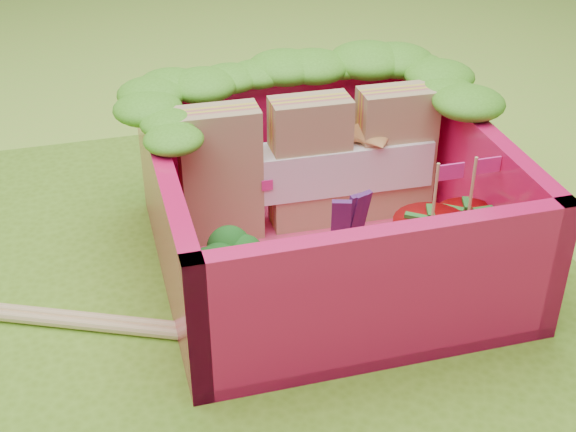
{
  "coord_description": "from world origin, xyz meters",
  "views": [
    {
      "loc": [
        -0.53,
        -2.59,
        1.91
      ],
      "look_at": [
        0.16,
        -0.08,
        0.28
      ],
      "focal_mm": 50.0,
      "sensor_mm": 36.0,
      "label": 1
    }
  ],
  "objects_px": {
    "broccoli": "(226,269)",
    "strawberry_right": "(465,240)",
    "sandwich_stack": "(311,164)",
    "strawberry_left": "(428,253)",
    "bento_box": "(327,205)"
  },
  "relations": [
    {
      "from": "broccoli",
      "to": "strawberry_right",
      "type": "height_order",
      "value": "strawberry_right"
    },
    {
      "from": "sandwich_stack",
      "to": "strawberry_left",
      "type": "distance_m",
      "value": 0.63
    },
    {
      "from": "sandwich_stack",
      "to": "strawberry_left",
      "type": "xyz_separation_m",
      "value": [
        0.29,
        -0.55,
        -0.13
      ]
    },
    {
      "from": "strawberry_left",
      "to": "strawberry_right",
      "type": "bearing_deg",
      "value": 19.32
    },
    {
      "from": "sandwich_stack",
      "to": "broccoli",
      "type": "bearing_deg",
      "value": -132.53
    },
    {
      "from": "bento_box",
      "to": "strawberry_left",
      "type": "distance_m",
      "value": 0.43
    },
    {
      "from": "broccoli",
      "to": "strawberry_right",
      "type": "distance_m",
      "value": 0.93
    },
    {
      "from": "bento_box",
      "to": "broccoli",
      "type": "xyz_separation_m",
      "value": [
        -0.45,
        -0.26,
        -0.04
      ]
    },
    {
      "from": "strawberry_left",
      "to": "sandwich_stack",
      "type": "bearing_deg",
      "value": 117.96
    },
    {
      "from": "broccoli",
      "to": "bento_box",
      "type": "bearing_deg",
      "value": 29.39
    },
    {
      "from": "broccoli",
      "to": "strawberry_left",
      "type": "distance_m",
      "value": 0.75
    },
    {
      "from": "broccoli",
      "to": "strawberry_left",
      "type": "bearing_deg",
      "value": -3.57
    },
    {
      "from": "bento_box",
      "to": "broccoli",
      "type": "bearing_deg",
      "value": -150.61
    },
    {
      "from": "bento_box",
      "to": "strawberry_right",
      "type": "bearing_deg",
      "value": -26.66
    },
    {
      "from": "strawberry_left",
      "to": "bento_box",
      "type": "bearing_deg",
      "value": 134.51
    }
  ]
}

